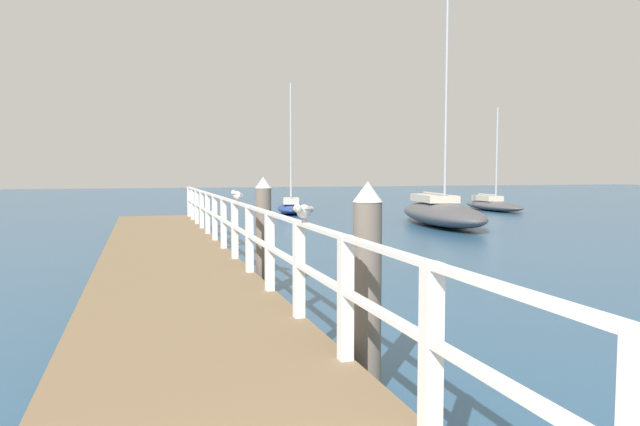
{
  "coord_description": "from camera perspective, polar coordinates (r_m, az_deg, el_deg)",
  "views": [
    {
      "loc": [
        -0.49,
        -0.79,
        2.19
      ],
      "look_at": [
        2.24,
        7.96,
        1.53
      ],
      "focal_mm": 32.26,
      "sensor_mm": 36.0,
      "label": 1
    }
  ],
  "objects": [
    {
      "name": "seagull_background",
      "position": [
        10.87,
        -8.24,
        1.82
      ],
      "size": [
        0.22,
        0.47,
        0.21
      ],
      "rotation": [
        0.0,
        0.0,
        0.23
      ],
      "color": "white",
      "rests_on": "pier_railing"
    },
    {
      "name": "seagull_foreground",
      "position": [
        6.35,
        -1.64,
        0.26
      ],
      "size": [
        0.34,
        0.4,
        0.21
      ],
      "rotation": [
        0.0,
        0.0,
        2.46
      ],
      "color": "white",
      "rests_on": "pier_railing"
    },
    {
      "name": "pier_railing",
      "position": [
        12.01,
        -9.05,
        -0.7
      ],
      "size": [
        0.12,
        20.64,
        1.12
      ],
      "color": "white",
      "rests_on": "pier_deck"
    },
    {
      "name": "pier_deck",
      "position": [
        12.01,
        -14.81,
        -5.31
      ],
      "size": [
        2.61,
        22.12,
        0.51
      ],
      "primitive_type": "cube",
      "color": "#846B4C",
      "rests_on": "ground_plane"
    },
    {
      "name": "boat_4",
      "position": [
        30.59,
        -2.88,
        0.67
      ],
      "size": [
        2.6,
        5.14,
        6.88
      ],
      "rotation": [
        0.0,
        0.0,
        -0.25
      ],
      "color": "navy",
      "rests_on": "ground_plane"
    },
    {
      "name": "boat_0",
      "position": [
        23.99,
        11.89,
        0.05
      ],
      "size": [
        3.51,
        7.88,
        10.63
      ],
      "rotation": [
        0.0,
        0.0,
        2.97
      ],
      "color": "#4C4C51",
      "rests_on": "ground_plane"
    },
    {
      "name": "dock_piling_near",
      "position": [
        5.69,
        4.7,
        -7.39
      ],
      "size": [
        0.29,
        0.29,
        2.1
      ],
      "color": "#6B6056",
      "rests_on": "ground_plane"
    },
    {
      "name": "dock_piling_far",
      "position": [
        10.42,
        -5.61,
        -2.16
      ],
      "size": [
        0.29,
        0.29,
        2.1
      ],
      "color": "#6B6056",
      "rests_on": "ground_plane"
    },
    {
      "name": "boat_5",
      "position": [
        34.1,
        16.75,
        0.81
      ],
      "size": [
        2.2,
        5.85,
        5.75
      ],
      "rotation": [
        0.0,
        0.0,
        3.05
      ],
      "color": "#4C4C51",
      "rests_on": "ground_plane"
    }
  ]
}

